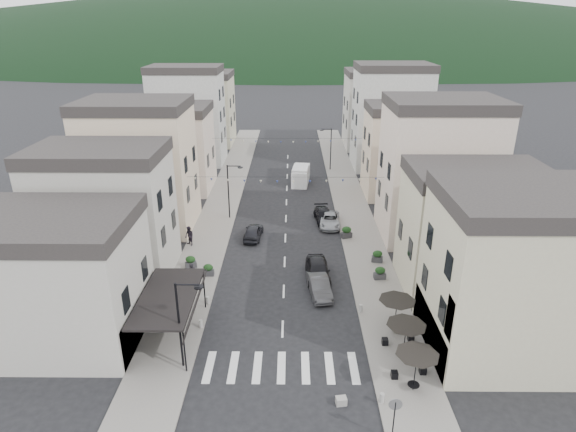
% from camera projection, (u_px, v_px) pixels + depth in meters
% --- Properties ---
extents(ground, '(700.00, 700.00, 0.00)m').
position_uv_depth(ground, '(281.00, 390.00, 28.05)').
color(ground, black).
rests_on(ground, ground).
extents(sidewalk_left, '(4.00, 76.00, 0.12)m').
position_uv_depth(sidewalk_left, '(224.00, 199.00, 57.66)').
color(sidewalk_left, slate).
rests_on(sidewalk_left, ground).
extents(sidewalk_right, '(4.00, 76.00, 0.12)m').
position_uv_depth(sidewalk_right, '(349.00, 199.00, 57.55)').
color(sidewalk_right, slate).
rests_on(sidewalk_right, ground).
extents(hill_backdrop, '(640.00, 360.00, 70.00)m').
position_uv_depth(hill_backdrop, '(291.00, 52.00, 305.37)').
color(hill_backdrop, black).
rests_on(hill_backdrop, ground).
extents(boutique_building, '(12.00, 8.00, 8.00)m').
position_uv_depth(boutique_building, '(44.00, 286.00, 31.25)').
color(boutique_building, '#ADAA9F').
rests_on(boutique_building, ground).
extents(bistro_building, '(10.00, 8.00, 10.00)m').
position_uv_depth(bistro_building, '(516.00, 282.00, 29.73)').
color(bistro_building, '#B9B293').
rests_on(bistro_building, ground).
extents(boutique_awning, '(3.77, 7.50, 3.28)m').
position_uv_depth(boutique_awning, '(172.00, 298.00, 31.53)').
color(boutique_awning, black).
rests_on(boutique_awning, ground).
extents(buildings_row_left, '(10.20, 54.16, 14.00)m').
position_uv_depth(buildings_row_left, '(172.00, 138.00, 60.72)').
color(buildings_row_left, '#ADAA9F').
rests_on(buildings_row_left, ground).
extents(buildings_row_right, '(10.20, 54.16, 14.50)m').
position_uv_depth(buildings_row_right, '(404.00, 139.00, 59.36)').
color(buildings_row_right, '#B9B293').
rests_on(buildings_row_right, ground).
extents(cafe_terrace, '(2.50, 8.10, 2.53)m').
position_uv_depth(cafe_terrace, '(406.00, 329.00, 29.68)').
color(cafe_terrace, black).
rests_on(cafe_terrace, ground).
extents(streetlamp_left_near, '(1.70, 0.56, 6.00)m').
position_uv_depth(streetlamp_left_near, '(183.00, 317.00, 28.53)').
color(streetlamp_left_near, black).
rests_on(streetlamp_left_near, ground).
extents(streetlamp_left_far, '(1.70, 0.56, 6.00)m').
position_uv_depth(streetlamp_left_far, '(231.00, 186.00, 50.71)').
color(streetlamp_left_far, black).
rests_on(streetlamp_left_far, ground).
extents(streetlamp_right_far, '(1.70, 0.56, 6.00)m').
position_uv_depth(streetlamp_right_far, '(329.00, 145.00, 67.27)').
color(streetlamp_right_far, black).
rests_on(streetlamp_right_far, ground).
extents(traffic_sign, '(0.70, 0.07, 2.70)m').
position_uv_depth(traffic_sign, '(395.00, 411.00, 24.03)').
color(traffic_sign, black).
rests_on(traffic_sign, ground).
extents(bollards, '(11.66, 10.26, 0.60)m').
position_uv_depth(bollards, '(282.00, 328.00, 32.97)').
color(bollards, gray).
rests_on(bollards, ground).
extents(bunting_near, '(19.00, 0.28, 0.62)m').
position_uv_depth(bunting_near, '(285.00, 180.00, 46.23)').
color(bunting_near, black).
rests_on(bunting_near, ground).
extents(bunting_far, '(19.00, 0.28, 0.62)m').
position_uv_depth(bunting_far, '(287.00, 141.00, 61.02)').
color(bunting_far, black).
rests_on(bunting_far, ground).
extents(parked_car_a, '(2.10, 4.80, 1.61)m').
position_uv_depth(parked_car_a, '(318.00, 270.00, 39.82)').
color(parked_car_a, black).
rests_on(parked_car_a, ground).
extents(parked_car_b, '(2.01, 4.33, 1.37)m').
position_uv_depth(parked_car_b, '(319.00, 286.00, 37.61)').
color(parked_car_b, '#353437').
rests_on(parked_car_b, ground).
extents(parked_car_c, '(2.34, 4.63, 1.26)m').
position_uv_depth(parked_car_c, '(330.00, 220.00, 50.09)').
color(parked_car_c, '#919399').
rests_on(parked_car_c, ground).
extents(parked_car_d, '(2.27, 4.60, 1.29)m').
position_uv_depth(parked_car_d, '(324.00, 216.00, 51.13)').
color(parked_car_d, black).
rests_on(parked_car_d, ground).
extents(parked_car_e, '(1.96, 4.14, 1.37)m').
position_uv_depth(parked_car_e, '(253.00, 232.00, 47.19)').
color(parked_car_e, black).
rests_on(parked_car_e, ground).
extents(delivery_van, '(2.51, 5.18, 2.39)m').
position_uv_depth(delivery_van, '(301.00, 175.00, 62.69)').
color(delivery_van, white).
rests_on(delivery_van, ground).
extents(pedestrian_a, '(0.82, 0.72, 1.89)m').
position_uv_depth(pedestrian_a, '(193.00, 274.00, 38.58)').
color(pedestrian_a, black).
rests_on(pedestrian_a, sidewalk_left).
extents(pedestrian_b, '(1.16, 1.16, 1.90)m').
position_uv_depth(pedestrian_b, '(189.00, 236.00, 45.36)').
color(pedestrian_b, black).
rests_on(pedestrian_b, sidewalk_left).
extents(concrete_block_b, '(0.66, 0.53, 0.45)m').
position_uv_depth(concrete_block_b, '(341.00, 401.00, 26.97)').
color(concrete_block_b, gray).
rests_on(concrete_block_b, ground).
extents(planter_la, '(1.09, 0.82, 1.08)m').
position_uv_depth(planter_la, '(191.00, 262.00, 41.45)').
color(planter_la, '#333336').
rests_on(planter_la, sidewalk_left).
extents(planter_lb, '(0.95, 0.56, 1.04)m').
position_uv_depth(planter_lb, '(208.00, 270.00, 40.18)').
color(planter_lb, '#2F2F32').
rests_on(planter_lb, sidewalk_left).
extents(planter_ra, '(1.02, 0.63, 1.09)m').
position_uv_depth(planter_ra, '(380.00, 273.00, 39.65)').
color(planter_ra, '#2F2F32').
rests_on(planter_ra, sidewalk_right).
extents(planter_rb, '(1.05, 0.71, 1.08)m').
position_uv_depth(planter_rb, '(377.00, 256.00, 42.42)').
color(planter_rb, '#2F2F31').
rests_on(planter_rb, sidewalk_right).
extents(planter_rc, '(1.18, 0.93, 1.17)m').
position_uv_depth(planter_rc, '(346.00, 232.00, 47.11)').
color(planter_rc, '#2A2A2D').
rests_on(planter_rc, sidewalk_right).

